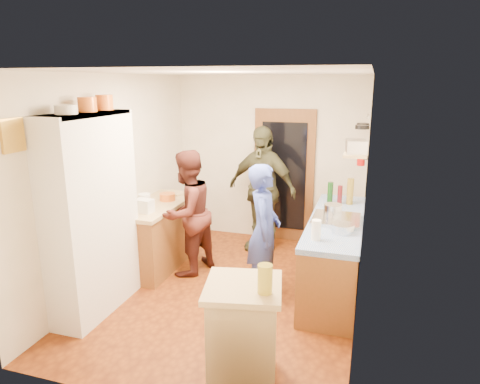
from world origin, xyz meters
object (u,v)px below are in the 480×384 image
at_px(person_left, 191,213).
at_px(island_base, 243,337).
at_px(person_back, 262,189).
at_px(person_hob, 266,232).
at_px(hutch_body, 92,215).
at_px(right_counter_base, 334,255).

bearing_deg(person_left, island_base, 52.14).
bearing_deg(person_back, person_hob, -58.56).
relative_size(hutch_body, island_base, 2.56).
bearing_deg(island_base, right_counter_base, 73.93).
relative_size(island_base, person_hob, 0.54).
bearing_deg(person_left, right_counter_base, 111.32).
height_order(island_base, person_back, person_back).
xyz_separation_m(right_counter_base, island_base, (-0.58, -2.01, 0.01)).
height_order(person_hob, person_left, person_left).
distance_m(person_hob, person_back, 1.47).
bearing_deg(person_left, person_hob, 90.19).
height_order(right_counter_base, person_left, person_left).
xyz_separation_m(hutch_body, island_base, (1.92, -0.71, -0.67)).
bearing_deg(person_hob, person_left, 61.92).
height_order(island_base, person_left, person_left).
height_order(hutch_body, person_hob, hutch_body).
distance_m(right_counter_base, person_left, 1.91).
height_order(hutch_body, person_left, hutch_body).
bearing_deg(person_back, right_counter_base, -23.60).
height_order(person_hob, person_back, person_back).
bearing_deg(island_base, hutch_body, 159.78).
relative_size(island_base, person_left, 0.52).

